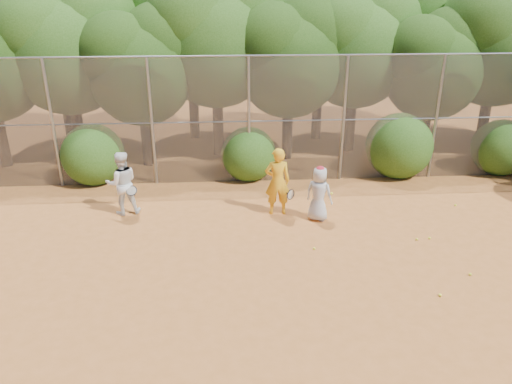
{
  "coord_description": "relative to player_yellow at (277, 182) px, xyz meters",
  "views": [
    {
      "loc": [
        -1.74,
        -9.15,
        6.12
      ],
      "look_at": [
        -1.0,
        2.5,
        1.1
      ],
      "focal_mm": 35.0,
      "sensor_mm": 36.0,
      "label": 1
    }
  ],
  "objects": [
    {
      "name": "tree_2",
      "position": [
        -4.11,
        4.33,
        2.62
      ],
      "size": [
        3.99,
        3.47,
        5.47
      ],
      "color": "black",
      "rests_on": "ground"
    },
    {
      "name": "tree_9",
      "position": [
        -7.6,
        7.34,
        3.37
      ],
      "size": [
        4.83,
        4.2,
        6.62
      ],
      "color": "black",
      "rests_on": "ground"
    },
    {
      "name": "bush_1",
      "position": [
        -0.66,
        2.79,
        -0.06
      ],
      "size": [
        1.8,
        1.8,
        1.8
      ],
      "primitive_type": "sphere",
      "color": "#254C13",
      "rests_on": "ground"
    },
    {
      "name": "tree_3",
      "position": [
        -1.6,
        5.34,
        3.43
      ],
      "size": [
        4.89,
        4.26,
        6.7
      ],
      "color": "black",
      "rests_on": "ground"
    },
    {
      "name": "ball_5",
      "position": [
        5.24,
        0.13,
        -0.93
      ],
      "size": [
        0.07,
        0.07,
        0.07
      ],
      "primitive_type": "sphere",
      "color": "yellow",
      "rests_on": "ground"
    },
    {
      "name": "tree_7",
      "position": [
        8.4,
        5.13,
        3.32
      ],
      "size": [
        4.77,
        4.14,
        6.53
      ],
      "color": "black",
      "rests_on": "ground"
    },
    {
      "name": "tree_12",
      "position": [
        6.91,
        7.74,
        3.55
      ],
      "size": [
        5.02,
        4.37,
        6.88
      ],
      "color": "black",
      "rests_on": "ground"
    },
    {
      "name": "player_yellow",
      "position": [
        0.0,
        0.0,
        0.0
      ],
      "size": [
        0.83,
        0.55,
        1.93
      ],
      "rotation": [
        0.0,
        0.0,
        3.15
      ],
      "color": "gold",
      "rests_on": "ground"
    },
    {
      "name": "tree_11",
      "position": [
        2.4,
        7.13,
        3.2
      ],
      "size": [
        4.64,
        4.03,
        6.35
      ],
      "color": "black",
      "rests_on": "ground"
    },
    {
      "name": "ground",
      "position": [
        0.34,
        -3.51,
        -0.96
      ],
      "size": [
        80.0,
        80.0,
        0.0
      ],
      "primitive_type": "plane",
      "color": "#A85C25",
      "rests_on": "ground"
    },
    {
      "name": "tree_10",
      "position": [
        -2.59,
        7.54,
        3.66
      ],
      "size": [
        5.15,
        4.48,
        7.06
      ],
      "color": "black",
      "rests_on": "ground"
    },
    {
      "name": "tree_5",
      "position": [
        3.4,
        5.53,
        3.08
      ],
      "size": [
        4.51,
        3.92,
        6.17
      ],
      "color": "black",
      "rests_on": "ground"
    },
    {
      "name": "ball_0",
      "position": [
        3.37,
        -1.82,
        -0.93
      ],
      "size": [
        0.07,
        0.07,
        0.07
      ],
      "primitive_type": "sphere",
      "color": "yellow",
      "rests_on": "ground"
    },
    {
      "name": "tree_4",
      "position": [
        0.9,
        4.73,
        2.79
      ],
      "size": [
        4.19,
        3.64,
        5.73
      ],
      "color": "black",
      "rests_on": "ground"
    },
    {
      "name": "fence_back",
      "position": [
        0.22,
        2.49,
        1.09
      ],
      "size": [
        20.05,
        0.09,
        4.03
      ],
      "color": "gray",
      "rests_on": "ground"
    },
    {
      "name": "bush_2",
      "position": [
        4.34,
        2.79,
        0.14
      ],
      "size": [
        2.2,
        2.2,
        2.2
      ],
      "primitive_type": "sphere",
      "color": "#254C13",
      "rests_on": "ground"
    },
    {
      "name": "player_teen",
      "position": [
        1.08,
        -0.45,
        -0.19
      ],
      "size": [
        0.89,
        0.81,
        1.55
      ],
      "rotation": [
        0.0,
        0.0,
        2.58
      ],
      "color": "silver",
      "rests_on": "ground"
    },
    {
      "name": "tree_1",
      "position": [
        -6.6,
        5.03,
        3.2
      ],
      "size": [
        4.64,
        4.03,
        6.35
      ],
      "color": "black",
      "rests_on": "ground"
    },
    {
      "name": "ball_1",
      "position": [
        3.72,
        -1.78,
        -0.93
      ],
      "size": [
        0.07,
        0.07,
        0.07
      ],
      "primitive_type": "sphere",
      "color": "yellow",
      "rests_on": "ground"
    },
    {
      "name": "ball_2",
      "position": [
        2.99,
        -4.22,
        -0.93
      ],
      "size": [
        0.07,
        0.07,
        0.07
      ],
      "primitive_type": "sphere",
      "color": "yellow",
      "rests_on": "ground"
    },
    {
      "name": "bush_0",
      "position": [
        -5.66,
        2.79,
        0.04
      ],
      "size": [
        2.0,
        2.0,
        2.0
      ],
      "primitive_type": "sphere",
      "color": "#254C13",
      "rests_on": "ground"
    },
    {
      "name": "tree_6",
      "position": [
        5.89,
        4.53,
        2.5
      ],
      "size": [
        3.86,
        3.36,
        5.29
      ],
      "color": "black",
      "rests_on": "ground"
    },
    {
      "name": "player_white",
      "position": [
        -4.29,
        0.3,
        -0.06
      ],
      "size": [
        1.03,
        0.89,
        1.81
      ],
      "rotation": [
        0.0,
        0.0,
        3.4
      ],
      "color": "white",
      "rests_on": "ground"
    },
    {
      "name": "ball_3",
      "position": [
        3.98,
        -3.49,
        -0.93
      ],
      "size": [
        0.07,
        0.07,
        0.07
      ],
      "primitive_type": "sphere",
      "color": "yellow",
      "rests_on": "ground"
    },
    {
      "name": "bush_3",
      "position": [
        7.84,
        2.79,
        -0.01
      ],
      "size": [
        1.9,
        1.9,
        1.9
      ],
      "primitive_type": "sphere",
      "color": "#254C13",
      "rests_on": "ground"
    },
    {
      "name": "ball_4",
      "position": [
        0.7,
        -2.12,
        -0.93
      ],
      "size": [
        0.07,
        0.07,
        0.07
      ],
      "primitive_type": "sphere",
      "color": "yellow",
      "rests_on": "ground"
    }
  ]
}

